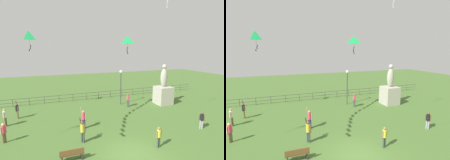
{
  "view_description": "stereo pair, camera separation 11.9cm",
  "coord_description": "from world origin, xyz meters",
  "views": [
    {
      "loc": [
        -4.95,
        -9.34,
        6.87
      ],
      "look_at": [
        0.51,
        5.22,
        4.15
      ],
      "focal_mm": 28.26,
      "sensor_mm": 36.0,
      "label": 1
    },
    {
      "loc": [
        -4.84,
        -9.38,
        6.87
      ],
      "look_at": [
        0.51,
        5.22,
        4.15
      ],
      "focal_mm": 28.26,
      "sensor_mm": 36.0,
      "label": 2
    }
  ],
  "objects": [
    {
      "name": "ground_plane",
      "position": [
        0.0,
        0.0,
        0.0
      ],
      "size": [
        80.0,
        80.0,
        0.0
      ],
      "primitive_type": "plane",
      "color": "#476B2D"
    },
    {
      "name": "statue_monument",
      "position": [
        8.75,
        8.71,
        1.55
      ],
      "size": [
        1.88,
        1.88,
        5.05
      ],
      "color": "#B2AD9E",
      "rests_on": "ground_plane"
    },
    {
      "name": "lamppost",
      "position": [
        3.6,
        10.36,
        3.15
      ],
      "size": [
        0.36,
        0.36,
        4.32
      ],
      "color": "#38383D",
      "rests_on": "ground_plane"
    },
    {
      "name": "park_bench",
      "position": [
        -3.79,
        0.85,
        0.46
      ],
      "size": [
        1.51,
        0.43,
        0.85
      ],
      "color": "brown",
      "rests_on": "ground_plane"
    },
    {
      "name": "person_0",
      "position": [
        -2.18,
        5.13,
        0.97
      ],
      "size": [
        0.44,
        0.41,
        1.93
      ],
      "color": "navy",
      "rests_on": "ground_plane"
    },
    {
      "name": "person_1",
      "position": [
        2.17,
        0.28,
        0.88
      ],
      "size": [
        0.46,
        0.28,
        1.54
      ],
      "color": "#3F4C47",
      "rests_on": "ground_plane"
    },
    {
      "name": "person_2",
      "position": [
        -2.72,
        2.82,
        0.97
      ],
      "size": [
        0.43,
        0.49,
        1.94
      ],
      "color": "#3F4C47",
      "rests_on": "ground_plane"
    },
    {
      "name": "person_3",
      "position": [
        7.46,
        1.5,
        0.88
      ],
      "size": [
        0.32,
        0.38,
        1.53
      ],
      "color": "#99999E",
      "rests_on": "ground_plane"
    },
    {
      "name": "person_4",
      "position": [
        -8.68,
        8.07,
        0.95
      ],
      "size": [
        0.3,
        0.49,
        1.64
      ],
      "color": "brown",
      "rests_on": "ground_plane"
    },
    {
      "name": "person_5",
      "position": [
        4.06,
        9.19,
        0.94
      ],
      "size": [
        0.3,
        0.47,
        1.63
      ],
      "color": "#3F4C47",
      "rests_on": "ground_plane"
    },
    {
      "name": "person_6",
      "position": [
        -7.93,
        9.7,
        0.92
      ],
      "size": [
        0.29,
        0.49,
        1.83
      ],
      "color": "brown",
      "rests_on": "ground_plane"
    },
    {
      "name": "person_7",
      "position": [
        -8.19,
        4.83,
        0.88
      ],
      "size": [
        0.4,
        0.29,
        1.53
      ],
      "color": "brown",
      "rests_on": "ground_plane"
    },
    {
      "name": "kite_0",
      "position": [
        4.09,
        9.71,
        7.86
      ],
      "size": [
        1.22,
        0.69,
        2.04
      ],
      "color": "#1EB759"
    },
    {
      "name": "kite_1",
      "position": [
        -6.48,
        11.18,
        8.17
      ],
      "size": [
        0.96,
        0.99,
        2.06
      ],
      "color": "#1EB759"
    },
    {
      "name": "waterfront_railing",
      "position": [
        -0.26,
        14.0,
        0.63
      ],
      "size": [
        36.02,
        0.06,
        0.95
      ],
      "color": "#4C4742",
      "rests_on": "ground_plane"
    }
  ]
}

